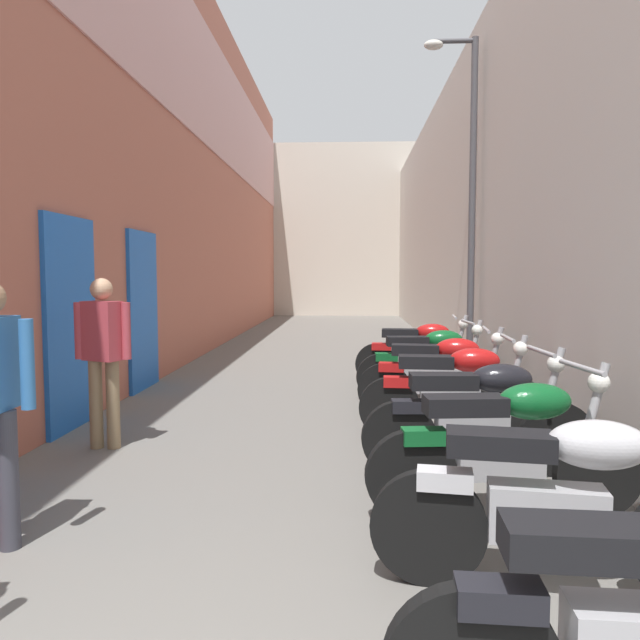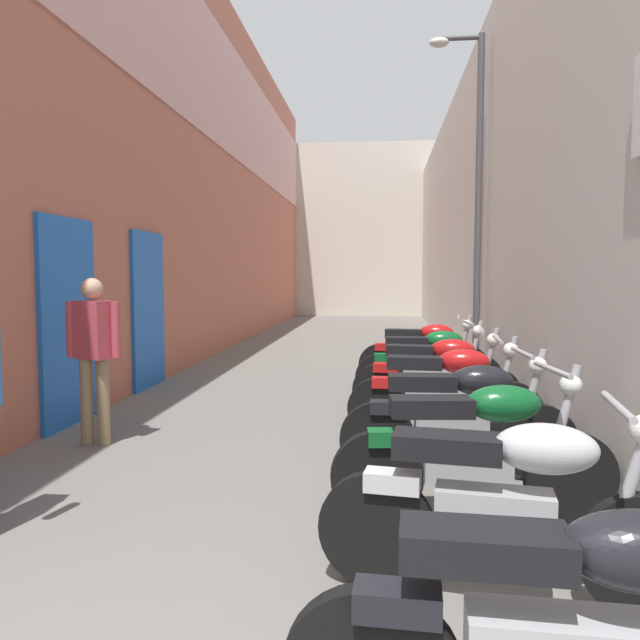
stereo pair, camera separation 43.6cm
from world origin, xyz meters
TOP-DOWN VIEW (x-y plane):
  - ground_plane at (0.00, 9.47)m, footprint 38.94×38.94m
  - building_left at (-2.62, 11.41)m, footprint 0.45×22.94m
  - building_right at (2.63, 11.46)m, footprint 0.45×22.94m
  - building_far_end at (0.00, 23.94)m, footprint 7.86×2.00m
  - motorcycle_second at (1.49, 2.47)m, footprint 1.84×0.58m
  - motorcycle_third at (1.49, 3.43)m, footprint 1.85×0.58m
  - motorcycle_fourth at (1.49, 4.28)m, footprint 1.85×0.58m
  - motorcycle_fifth at (1.49, 5.32)m, footprint 1.85×0.58m
  - motorcycle_sixth at (1.49, 6.23)m, footprint 1.85×0.58m
  - motorcycle_seventh at (1.49, 7.17)m, footprint 1.85×0.58m
  - motorcycle_eighth at (1.49, 8.19)m, footprint 1.85×0.58m
  - pedestrian_further_down at (-1.79, 4.90)m, footprint 0.52×0.31m
  - street_lamp at (2.20, 8.64)m, footprint 0.79×0.18m

SIDE VIEW (x-z plane):
  - ground_plane at x=0.00m, z-range 0.00..0.00m
  - motorcycle_second at x=1.49m, z-range -0.02..1.02m
  - motorcycle_third at x=1.49m, z-range -0.02..1.02m
  - motorcycle_fourth at x=1.49m, z-range -0.02..1.02m
  - motorcycle_fifth at x=1.49m, z-range -0.02..1.02m
  - motorcycle_sixth at x=1.49m, z-range -0.02..1.02m
  - motorcycle_seventh at x=1.49m, z-range -0.02..1.02m
  - motorcycle_eighth at x=1.49m, z-range -0.02..1.02m
  - pedestrian_further_down at x=-1.79m, z-range 0.13..1.70m
  - building_right at x=2.63m, z-range 0.00..5.50m
  - street_lamp at x=2.20m, z-range 0.40..5.44m
  - building_far_end at x=0.00m, z-range 0.00..6.64m
  - building_left at x=-2.62m, z-range 0.03..7.54m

